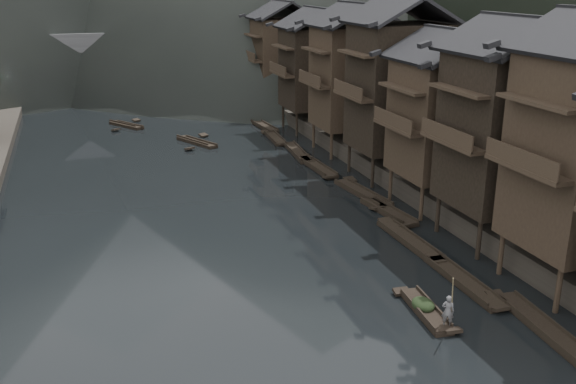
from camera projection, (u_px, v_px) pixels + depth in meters
name	position (u px, v px, depth m)	size (l,w,h in m)	color
water	(276.00, 325.00, 32.24)	(300.00, 300.00, 0.00)	black
right_bank	(451.00, 112.00, 78.40)	(40.00, 200.00, 1.80)	#2D2823
stilt_houses	(410.00, 77.00, 51.53)	(9.00, 67.60, 15.41)	black
moored_sampans	(337.00, 180.00, 54.56)	(2.95, 61.37, 0.47)	black
midriver_boats	(162.00, 133.00, 70.63)	(9.93, 16.32, 0.45)	black
stone_bridge	(131.00, 58.00, 95.30)	(40.00, 6.00, 9.00)	#4C4C4F
hero_sampan	(425.00, 310.00, 33.26)	(1.49, 5.11, 0.44)	black
cargo_heap	(423.00, 298.00, 33.28)	(1.11, 1.46, 0.67)	black
boatman	(448.00, 307.00, 31.38)	(0.62, 0.41, 1.69)	#5E5D60
bamboo_pole	(457.00, 253.00, 30.53)	(0.06, 0.06, 4.44)	#8C7A51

